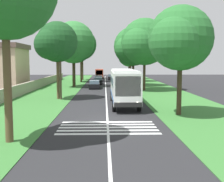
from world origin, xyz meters
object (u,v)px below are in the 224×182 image
object	(u,v)px
roadside_tree_right_4	(129,56)
roadside_tree_left_3	(82,47)
trailing_car_3	(111,77)
roadside_tree_right_3	(132,48)
roadside_tree_right_1	(130,48)
roadside_tree_left_1	(56,43)
utility_pole	(60,66)
roadside_tree_right_2	(178,40)
trailing_minibus_0	(99,73)
trailing_car_0	(94,85)
roadside_tree_left_4	(80,46)
roadside_building	(2,66)
trailing_car_1	(98,81)
trailing_car_2	(99,79)
roadside_tree_left_0	(72,44)
coach_bus	(124,85)
roadside_tree_right_0	(143,43)

from	to	relation	value
roadside_tree_right_4	roadside_tree_left_3	bearing A→B (deg)	107.08
trailing_car_3	roadside_tree_right_3	bearing A→B (deg)	-169.78
roadside_tree_right_4	roadside_tree_right_1	bearing A→B (deg)	176.77
roadside_tree_left_1	utility_pole	bearing A→B (deg)	-139.90
roadside_tree_left_3	roadside_tree_right_2	size ratio (longest dim) A/B	1.21
trailing_minibus_0	utility_pole	bearing A→B (deg)	175.15
trailing_car_0	roadside_tree_left_1	world-z (taller)	roadside_tree_left_1
trailing_minibus_0	roadside_tree_right_1	size ratio (longest dim) A/B	0.55
roadside_tree_right_4	trailing_car_3	bearing A→B (deg)	123.64
roadside_tree_right_3	roadside_tree_right_1	bearing A→B (deg)	-3.01
roadside_tree_left_3	roadside_tree_left_4	size ratio (longest dim) A/B	0.94
roadside_building	roadside_tree_left_1	bearing A→B (deg)	-141.38
trailing_minibus_0	roadside_tree_right_4	xyz separation A→B (m)	(-4.09, -7.78, 4.43)
trailing_car_1	trailing_car_2	size ratio (longest dim) A/B	1.00
roadside_tree_left_1	roadside_tree_right_3	world-z (taller)	roadside_tree_right_3
trailing_car_1	roadside_tree_left_0	size ratio (longest dim) A/B	0.37
trailing_car_3	coach_bus	bearing A→B (deg)	-179.69
trailing_car_3	roadside_tree_right_4	bearing A→B (deg)	-56.36
trailing_car_1	roadside_tree_right_2	xyz separation A→B (m)	(-34.76, -7.48, 5.67)
roadside_tree_right_2	roadside_tree_right_4	world-z (taller)	roadside_tree_right_2
roadside_tree_right_4	roadside_tree_left_1	bearing A→B (deg)	163.38
roadside_tree_right_1	roadside_tree_right_2	xyz separation A→B (m)	(-41.84, -0.33, -1.23)
trailing_car_2	roadside_tree_right_2	distance (m)	43.46
trailing_car_2	roadside_building	world-z (taller)	roadside_building
trailing_car_2	roadside_tree_left_4	world-z (taller)	roadside_tree_left_4
trailing_car_3	roadside_tree_right_1	bearing A→B (deg)	-149.89
roadside_tree_right_1	coach_bus	bearing A→B (deg)	173.95
trailing_car_1	roadside_tree_right_2	distance (m)	36.00
roadside_tree_right_4	roadside_building	distance (m)	35.56
trailing_car_3	roadside_tree_right_4	distance (m)	7.67
trailing_car_3	roadside_tree_left_3	world-z (taller)	roadside_tree_left_3
trailing_car_2	roadside_tree_left_3	world-z (taller)	roadside_tree_left_3
roadside_tree_left_4	trailing_car_1	bearing A→B (deg)	-146.45
trailing_car_0	roadside_tree_left_4	xyz separation A→B (m)	(16.21, 3.75, 7.49)
roadside_tree_left_3	roadside_building	size ratio (longest dim) A/B	1.22
utility_pole	trailing_minibus_0	bearing A→B (deg)	-4.85
roadside_tree_left_0	roadside_building	world-z (taller)	roadside_tree_left_0
roadside_tree_right_4	roadside_building	xyz separation A→B (m)	(-26.30, 23.84, -2.13)
roadside_tree_right_1	roadside_building	world-z (taller)	roadside_tree_right_1
trailing_minibus_0	roadside_tree_left_4	distance (m)	16.87
trailing_car_2	utility_pole	bearing A→B (deg)	173.03
trailing_car_0	roadside_tree_right_0	xyz separation A→B (m)	(-3.76, -7.75, 6.81)
roadside_tree_left_0	trailing_car_3	bearing A→B (deg)	-20.27
roadside_tree_right_2	roadside_building	distance (m)	34.90
trailing_minibus_0	roadside_tree_right_4	bearing A→B (deg)	-117.75
roadside_tree_right_0	roadside_tree_right_2	bearing A→B (deg)	-179.67
roadside_tree_right_3	roadside_tree_left_0	bearing A→B (deg)	98.56
roadside_tree_right_0	roadside_tree_right_3	distance (m)	8.90
roadside_tree_left_4	roadside_tree_left_0	bearing A→B (deg)	178.36
roadside_tree_left_1	roadside_tree_right_0	xyz separation A→B (m)	(10.02, -11.85, 0.71)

